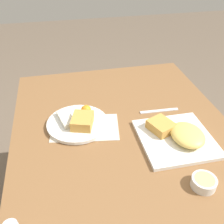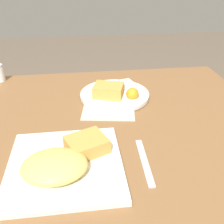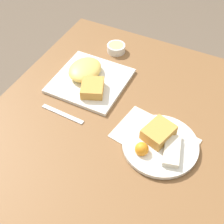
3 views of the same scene
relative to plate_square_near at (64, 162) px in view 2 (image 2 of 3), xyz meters
name	(u,v)px [view 2 (image 2 of 3)]	position (x,y,z in m)	size (l,w,h in m)	color
dining_table	(111,145)	(0.13, 0.18, -0.10)	(1.02, 0.87, 0.71)	brown
menu_card	(109,101)	(0.15, 0.33, -0.02)	(0.21, 0.29, 0.00)	beige
plate_square_near	(64,162)	(0.00, 0.00, 0.00)	(0.27, 0.27, 0.06)	white
plate_oval_far	(115,93)	(0.17, 0.36, 0.00)	(0.25, 0.25, 0.05)	white
butter_knife	(144,161)	(0.19, 0.00, -0.02)	(0.02, 0.17, 0.00)	silver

